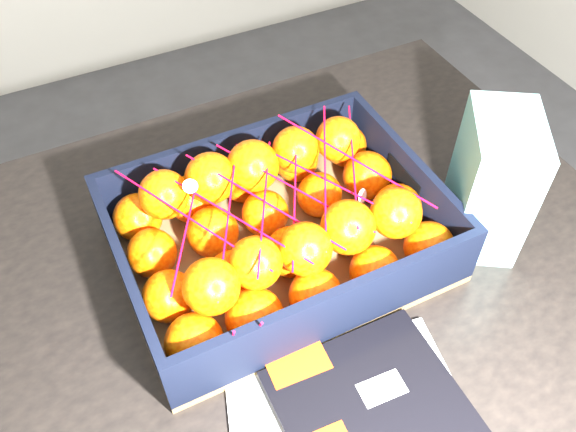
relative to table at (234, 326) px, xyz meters
name	(u,v)px	position (x,y,z in m)	size (l,w,h in m)	color
table	(234,326)	(0.00, 0.00, 0.00)	(1.20, 0.80, 0.75)	black
produce_crate	(279,239)	(0.09, 0.03, 0.13)	(0.43, 0.33, 0.11)	olive
clementine_heap	(278,222)	(0.09, 0.03, 0.17)	(0.41, 0.30, 0.13)	#FB5A05
mesh_net	(275,202)	(0.08, 0.02, 0.22)	(0.36, 0.29, 0.11)	red
retail_carton	(492,182)	(0.37, -0.07, 0.20)	(0.09, 0.13, 0.20)	silver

